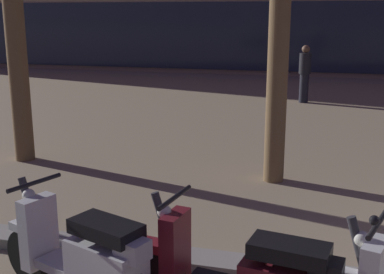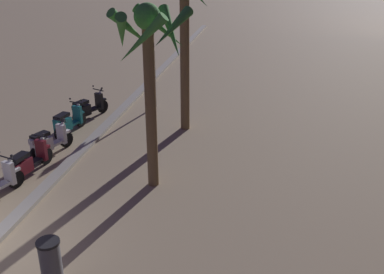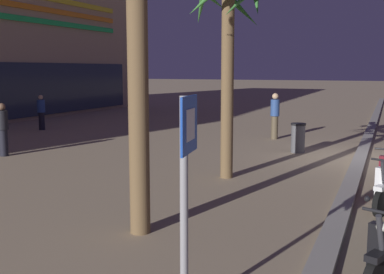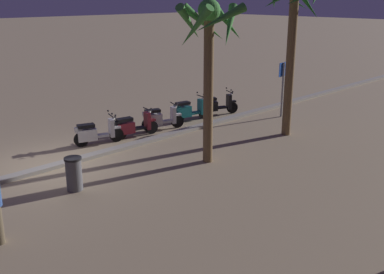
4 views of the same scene
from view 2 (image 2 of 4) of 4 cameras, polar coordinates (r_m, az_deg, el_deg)
The scene contains 8 objects.
scooter_black_last_in_row at distance 18.21m, azimuth -13.03°, elevation 3.58°, with size 1.76×0.91×1.17m.
scooter_teal_mid_rear at distance 16.87m, azimuth -15.41°, elevation 1.80°, with size 1.81×0.66×1.17m.
scooter_white_mid_front at distance 15.38m, azimuth -17.69°, elevation -0.63°, with size 1.69×0.84×1.04m.
scooter_maroon_second_in_line at distance 14.27m, azimuth -19.97°, elevation -2.96°, with size 1.85×0.65×1.04m.
crossing_sign at distance 18.82m, azimuth -4.81°, elevation 8.14°, with size 0.60×0.16×2.40m.
palm_tree_far_corner at distance 11.80m, azimuth -5.39°, elevation 10.66°, with size 2.07×2.14×5.08m.
palm_tree_near_sign at distance 15.82m, azimuth -0.86°, elevation 15.82°, with size 2.28×2.31×5.75m.
litter_bin at distance 9.96m, azimuth -17.43°, elevation -14.61°, with size 0.48×0.48×0.95m.
Camera 2 is at (7.19, 6.35, 6.45)m, focal length 42.28 mm.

